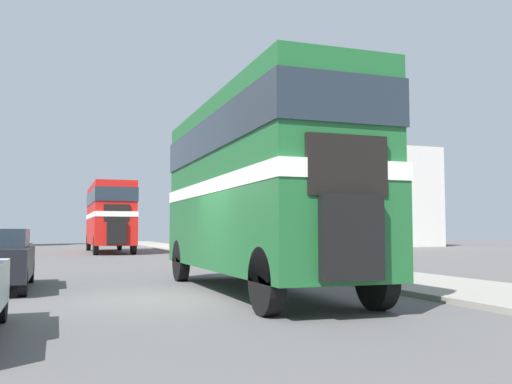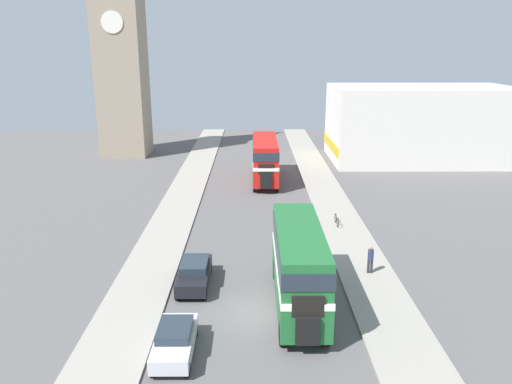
% 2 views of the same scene
% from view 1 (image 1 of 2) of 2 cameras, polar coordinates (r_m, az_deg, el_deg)
% --- Properties ---
extents(ground_plane, '(120.00, 120.00, 0.00)m').
position_cam_1_polar(ground_plane, '(12.26, -8.74, -10.53)').
color(ground_plane, '#565454').
extents(sidewalk_right, '(3.50, 120.00, 0.12)m').
position_cam_1_polar(sidewalk_right, '(15.03, 17.83, -8.92)').
color(sidewalk_right, gray).
rests_on(sidewalk_right, ground_plane).
extents(double_decker_bus, '(2.42, 9.23, 4.44)m').
position_cam_1_polar(double_decker_bus, '(13.40, 0.03, 1.32)').
color(double_decker_bus, '#1E602D').
rests_on(double_decker_bus, ground_plane).
extents(bus_distant, '(2.49, 10.35, 4.41)m').
position_cam_1_polar(bus_distant, '(39.03, -14.44, -2.00)').
color(bus_distant, red).
rests_on(bus_distant, ground_plane).
extents(pedestrian_walking, '(0.35, 0.35, 1.74)m').
position_cam_1_polar(pedestrian_walking, '(18.86, 9.87, -4.82)').
color(pedestrian_walking, '#282833').
rests_on(pedestrian_walking, sidewalk_right).
extents(bicycle_on_pavement, '(0.05, 1.76, 0.78)m').
position_cam_1_polar(bicycle_on_pavement, '(26.58, -0.49, -5.93)').
color(bicycle_on_pavement, black).
rests_on(bicycle_on_pavement, sidewalk_right).
extents(shop_building_block, '(21.40, 11.80, 8.97)m').
position_cam_1_polar(shop_building_block, '(53.59, 5.39, -0.60)').
color(shop_building_block, silver).
rests_on(shop_building_block, ground_plane).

